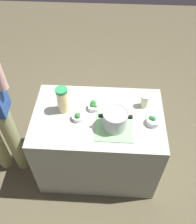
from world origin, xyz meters
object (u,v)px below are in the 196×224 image
mason_jar (144,101)px  lemonade_pitcher (63,100)px  broccoli_bowl_back (153,121)px  broccoli_bowl_front (94,106)px  broccoli_bowl_center (78,117)px  cooking_pot (115,119)px

mason_jar → lemonade_pitcher: bearing=7.0°
lemonade_pitcher → mason_jar: lemonade_pitcher is taller
broccoli_bowl_back → broccoli_bowl_front: bearing=-15.2°
mason_jar → broccoli_bowl_front: bearing=7.4°
lemonade_pitcher → broccoli_bowl_center: lemonade_pitcher is taller
broccoli_bowl_back → cooking_pot: bearing=9.8°
broccoli_bowl_front → broccoli_bowl_center: size_ratio=0.99×
mason_jar → broccoli_bowl_back: bearing=107.5°
lemonade_pitcher → mason_jar: (-0.72, -0.09, -0.07)m
broccoli_bowl_center → broccoli_bowl_back: 0.65m
broccoli_bowl_back → broccoli_bowl_center: bearing=-1.0°
lemonade_pitcher → mason_jar: size_ratio=2.06×
broccoli_bowl_front → broccoli_bowl_center: bearing=45.2°
cooking_pot → broccoli_bowl_back: cooking_pot is taller
broccoli_bowl_front → cooking_pot: bearing=134.3°
lemonade_pitcher → broccoli_bowl_front: (-0.27, -0.03, -0.10)m
cooking_pot → broccoli_bowl_center: cooking_pot is taller
cooking_pot → broccoli_bowl_back: bearing=-170.2°
cooking_pot → broccoli_bowl_back: size_ratio=2.44×
broccoli_bowl_front → broccoli_bowl_center: broccoli_bowl_front is taller
mason_jar → broccoli_bowl_center: (0.59, 0.19, -0.03)m
broccoli_bowl_back → mason_jar: bearing=-72.5°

